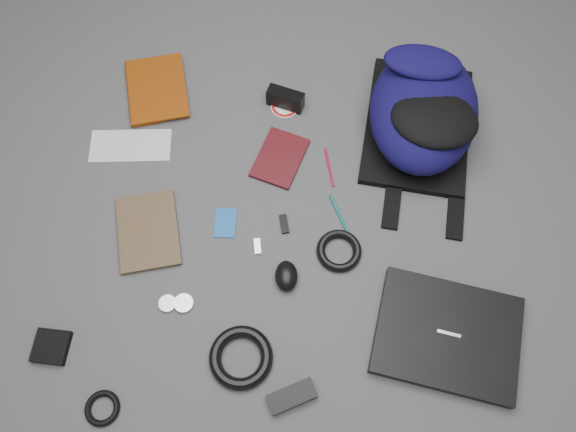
{
  "coord_description": "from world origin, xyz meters",
  "views": [
    {
      "loc": [
        0.01,
        -0.61,
        1.43
      ],
      "look_at": [
        0.0,
        0.0,
        0.02
      ],
      "focal_mm": 35.0,
      "sensor_mm": 36.0,
      "label": 1
    }
  ],
  "objects_px": {
    "compact_camera": "(285,99)",
    "mouse": "(286,276)",
    "comic_book": "(118,236)",
    "backpack": "(424,109)",
    "dvd_case": "(280,158)",
    "power_brick": "(292,396)",
    "pouch": "(51,347)",
    "textbook_red": "(128,94)",
    "laptop": "(447,335)"
  },
  "relations": [
    {
      "from": "laptop",
      "to": "comic_book",
      "type": "bearing_deg",
      "value": 176.77
    },
    {
      "from": "backpack",
      "to": "mouse",
      "type": "distance_m",
      "value": 0.61
    },
    {
      "from": "backpack",
      "to": "laptop",
      "type": "height_order",
      "value": "backpack"
    },
    {
      "from": "comic_book",
      "to": "pouch",
      "type": "height_order",
      "value": "pouch"
    },
    {
      "from": "laptop",
      "to": "pouch",
      "type": "distance_m",
      "value": 0.99
    },
    {
      "from": "power_brick",
      "to": "pouch",
      "type": "xyz_separation_m",
      "value": [
        -0.6,
        0.1,
        -0.0
      ]
    },
    {
      "from": "backpack",
      "to": "power_brick",
      "type": "xyz_separation_m",
      "value": [
        -0.35,
        -0.78,
        -0.08
      ]
    },
    {
      "from": "backpack",
      "to": "compact_camera",
      "type": "xyz_separation_m",
      "value": [
        -0.39,
        0.07,
        -0.07
      ]
    },
    {
      "from": "laptop",
      "to": "power_brick",
      "type": "xyz_separation_m",
      "value": [
        -0.39,
        -0.16,
        -0.0
      ]
    },
    {
      "from": "dvd_case",
      "to": "power_brick",
      "type": "bearing_deg",
      "value": -65.28
    },
    {
      "from": "comic_book",
      "to": "textbook_red",
      "type": "bearing_deg",
      "value": 82.67
    },
    {
      "from": "comic_book",
      "to": "compact_camera",
      "type": "height_order",
      "value": "compact_camera"
    },
    {
      "from": "textbook_red",
      "to": "comic_book",
      "type": "relative_size",
      "value": 1.06
    },
    {
      "from": "backpack",
      "to": "mouse",
      "type": "relative_size",
      "value": 5.61
    },
    {
      "from": "laptop",
      "to": "textbook_red",
      "type": "height_order",
      "value": "laptop"
    },
    {
      "from": "dvd_case",
      "to": "power_brick",
      "type": "height_order",
      "value": "power_brick"
    },
    {
      "from": "textbook_red",
      "to": "power_brick",
      "type": "distance_m",
      "value": 1.01
    },
    {
      "from": "backpack",
      "to": "comic_book",
      "type": "bearing_deg",
      "value": -147.24
    },
    {
      "from": "comic_book",
      "to": "power_brick",
      "type": "relative_size",
      "value": 1.93
    },
    {
      "from": "comic_book",
      "to": "laptop",
      "type": "bearing_deg",
      "value": -27.9
    },
    {
      "from": "backpack",
      "to": "power_brick",
      "type": "height_order",
      "value": "backpack"
    },
    {
      "from": "dvd_case",
      "to": "power_brick",
      "type": "xyz_separation_m",
      "value": [
        0.05,
        -0.66,
        0.01
      ]
    },
    {
      "from": "mouse",
      "to": "pouch",
      "type": "relative_size",
      "value": 0.99
    },
    {
      "from": "textbook_red",
      "to": "laptop",
      "type": "bearing_deg",
      "value": -50.54
    },
    {
      "from": "compact_camera",
      "to": "mouse",
      "type": "bearing_deg",
      "value": -69.41
    },
    {
      "from": "textbook_red",
      "to": "pouch",
      "type": "height_order",
      "value": "textbook_red"
    },
    {
      "from": "textbook_red",
      "to": "comic_book",
      "type": "distance_m",
      "value": 0.46
    },
    {
      "from": "mouse",
      "to": "power_brick",
      "type": "distance_m",
      "value": 0.3
    },
    {
      "from": "backpack",
      "to": "textbook_red",
      "type": "xyz_separation_m",
      "value": [
        -0.87,
        0.09,
        -0.09
      ]
    },
    {
      "from": "pouch",
      "to": "compact_camera",
      "type": "bearing_deg",
      "value": 52.63
    },
    {
      "from": "dvd_case",
      "to": "pouch",
      "type": "relative_size",
      "value": 2.05
    },
    {
      "from": "textbook_red",
      "to": "power_brick",
      "type": "bearing_deg",
      "value": -71.54
    },
    {
      "from": "backpack",
      "to": "mouse",
      "type": "xyz_separation_m",
      "value": [
        -0.38,
        -0.48,
        -0.08
      ]
    },
    {
      "from": "compact_camera",
      "to": "pouch",
      "type": "height_order",
      "value": "compact_camera"
    },
    {
      "from": "laptop",
      "to": "backpack",
      "type": "bearing_deg",
      "value": 105.73
    },
    {
      "from": "compact_camera",
      "to": "dvd_case",
      "type": "bearing_deg",
      "value": -74.71
    },
    {
      "from": "backpack",
      "to": "compact_camera",
      "type": "bearing_deg",
      "value": 178.37
    },
    {
      "from": "backpack",
      "to": "textbook_red",
      "type": "height_order",
      "value": "backpack"
    },
    {
      "from": "power_brick",
      "to": "comic_book",
      "type": "bearing_deg",
      "value": 116.34
    },
    {
      "from": "textbook_red",
      "to": "compact_camera",
      "type": "height_order",
      "value": "compact_camera"
    },
    {
      "from": "backpack",
      "to": "compact_camera",
      "type": "height_order",
      "value": "backpack"
    },
    {
      "from": "backpack",
      "to": "mouse",
      "type": "bearing_deg",
      "value": -119.43
    },
    {
      "from": "comic_book",
      "to": "dvd_case",
      "type": "height_order",
      "value": "comic_book"
    },
    {
      "from": "textbook_red",
      "to": "dvd_case",
      "type": "distance_m",
      "value": 0.51
    },
    {
      "from": "textbook_red",
      "to": "power_brick",
      "type": "height_order",
      "value": "power_brick"
    },
    {
      "from": "dvd_case",
      "to": "power_brick",
      "type": "relative_size",
      "value": 1.49
    },
    {
      "from": "mouse",
      "to": "pouch",
      "type": "xyz_separation_m",
      "value": [
        -0.58,
        -0.19,
        -0.01
      ]
    },
    {
      "from": "backpack",
      "to": "power_brick",
      "type": "relative_size",
      "value": 4.07
    },
    {
      "from": "compact_camera",
      "to": "pouch",
      "type": "bearing_deg",
      "value": -108.48
    },
    {
      "from": "laptop",
      "to": "compact_camera",
      "type": "relative_size",
      "value": 3.22
    }
  ]
}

